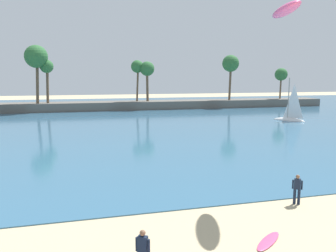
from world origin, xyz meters
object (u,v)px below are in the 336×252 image
Objects in this scene: sailboat_near_shore at (290,117)px; kite_aloft_high_over_bay at (286,10)px; person_rigging_by_gear at (143,251)px; person_at_waterline at (297,188)px; surfboard at (268,241)px.

sailboat_near_shore is 37.59m from kite_aloft_high_over_bay.
person_rigging_by_gear is at bearing -130.44° from sailboat_near_shore.
kite_aloft_high_over_bay is at bearing 33.12° from person_rigging_by_gear.
sailboat_near_shore is at bearing 49.56° from person_rigging_by_gear.
kite_aloft_high_over_bay is at bearing -125.58° from sailboat_near_shore.
person_at_waterline is at bearing 25.32° from person_rigging_by_gear.
person_at_waterline is at bearing -152.43° from kite_aloft_high_over_bay.
surfboard is at bearing -138.01° from person_at_waterline.
person_at_waterline is 37.42m from sailboat_near_shore.
person_rigging_by_gear is 0.45× the size of kite_aloft_high_over_bay.
surfboard is 42.38m from sailboat_near_shore.
surfboard is 0.29× the size of sailboat_near_shore.
person_rigging_by_gear is at bearing -154.68° from person_at_waterline.
surfboard is at bearing 10.32° from person_rigging_by_gear.
kite_aloft_high_over_bay is at bearing -164.28° from surfboard.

